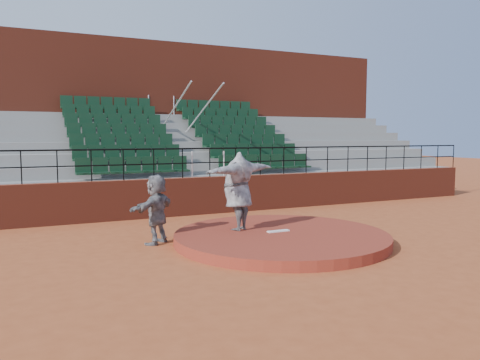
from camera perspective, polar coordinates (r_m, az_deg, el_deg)
name	(u,v)px	position (r m, az deg, el deg)	size (l,w,h in m)	color
ground	(281,242)	(12.20, 5.03, -7.57)	(90.00, 90.00, 0.00)	#A24A24
pitchers_mound	(281,237)	(12.17, 5.03, -6.99)	(5.50, 5.50, 0.25)	maroon
pitching_rubber	(278,231)	(12.27, 4.69, -6.22)	(0.60, 0.15, 0.03)	white
boundary_wall	(210,195)	(16.53, -3.68, -1.85)	(24.00, 0.30, 1.30)	maroon
wall_railing	(210,156)	(16.42, -3.71, 2.93)	(24.04, 0.05, 1.03)	black
seating_deck	(178,166)	(19.88, -7.53, 1.65)	(24.00, 5.97, 4.63)	gray
press_box_facade	(153,119)	(23.66, -10.51, 7.28)	(24.00, 3.00, 7.10)	maroon
pitcher	(238,191)	(12.29, -0.22, -1.36)	(2.55, 0.69, 2.07)	black
fielder	(156,209)	(12.05, -10.17, -3.51)	(1.64, 0.52, 1.77)	black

